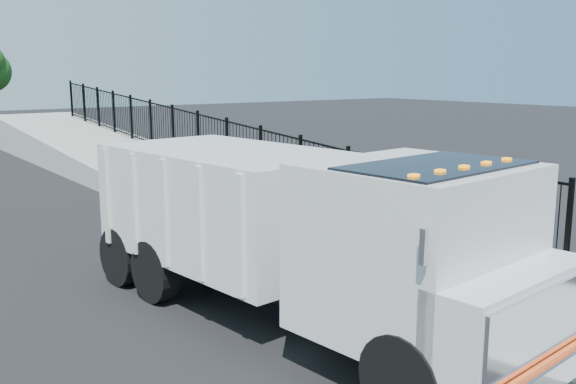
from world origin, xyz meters
TOP-DOWN VIEW (x-y plane):
  - ground at (0.00, 0.00)m, footprint 120.00×120.00m
  - sidewalk at (1.93, -2.00)m, footprint 3.55×12.00m
  - curb at (0.00, -2.00)m, footprint 0.30×12.00m
  - ramp at (2.12, 16.00)m, footprint 3.95×24.06m
  - iron_fence at (3.55, 12.00)m, footprint 0.10×28.00m
  - truck at (-1.45, -0.74)m, footprint 3.45×8.27m
  - worker at (0.62, -0.01)m, footprint 0.71×0.83m
  - debris at (2.80, 1.17)m, footprint 0.37×0.37m

SIDE VIEW (x-z plane):
  - ground at x=0.00m, z-range 0.00..0.00m
  - ramp at x=2.12m, z-range -1.60..1.60m
  - sidewalk at x=1.93m, z-range 0.00..0.12m
  - curb at x=0.00m, z-range 0.00..0.16m
  - debris at x=2.80m, z-range 0.12..0.21m
  - iron_fence at x=3.55m, z-range 0.00..1.80m
  - worker at x=0.62m, z-range 0.12..2.05m
  - truck at x=-1.45m, z-range 0.17..2.92m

